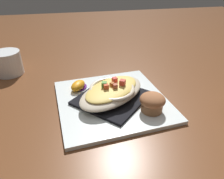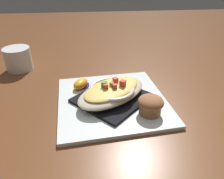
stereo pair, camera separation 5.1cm
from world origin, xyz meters
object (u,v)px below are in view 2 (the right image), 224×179
at_px(gratin_dish, 112,91).
at_px(orange_garnish, 81,84).
at_px(coffee_mug, 18,60).
at_px(square_plate, 112,100).
at_px(muffin, 150,104).

height_order(gratin_dish, orange_garnish, gratin_dish).
bearing_deg(orange_garnish, coffee_mug, -37.83).
bearing_deg(gratin_dish, coffee_mug, -38.62).
distance_m(square_plate, orange_garnish, 0.11).
xyz_separation_m(muffin, orange_garnish, (0.17, -0.14, -0.01)).
relative_size(muffin, coffee_mug, 0.53).
bearing_deg(coffee_mug, gratin_dish, 141.38).
bearing_deg(orange_garnish, muffin, 139.83).
bearing_deg(orange_garnish, square_plate, 139.37).
height_order(gratin_dish, coffee_mug, coffee_mug).
xyz_separation_m(gratin_dish, coffee_mug, (0.31, -0.25, -0.00)).
xyz_separation_m(square_plate, coffee_mug, (0.31, -0.25, 0.03)).
height_order(orange_garnish, coffee_mug, coffee_mug).
height_order(gratin_dish, muffin, gratin_dish).
bearing_deg(coffee_mug, square_plate, 141.37).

